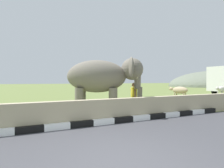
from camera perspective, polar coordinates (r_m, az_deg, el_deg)
The scene contains 9 objects.
ground_plane at distance 4.36m, azimuth 3.77°, elevation -22.89°, with size 220.00×220.00×0.00m, color olive.
asphalt_road at distance 4.36m, azimuth 3.77°, elevation -22.83°, with size 120.00×6.71×0.01m, color #3D3D42.
striped_curb at distance 7.24m, azimuth -12.71°, elevation -12.17°, with size 16.20×0.20×0.24m.
barrier_parapet at distance 8.29m, azimuth 2.91°, elevation -7.79°, with size 28.00×0.36×1.00m, color tan.
elephant at distance 9.89m, azimuth -2.55°, elevation 2.03°, with size 4.01×3.28×2.96m.
person_handler at distance 10.43m, azimuth 6.62°, elevation -3.64°, with size 0.35×0.65×1.66m.
cow_near at distance 18.47m, azimuth 19.81°, elevation -1.85°, with size 0.94×1.93×1.23m.
cow_mid at distance 22.41m, azimuth 30.38°, elevation -1.44°, with size 1.92×0.79×1.23m.
hill_east at distance 68.61m, azimuth 29.92°, elevation -0.62°, with size 34.31×27.45×10.04m.
Camera 1 is at (-2.00, -3.45, 1.77)m, focal length 30.12 mm.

